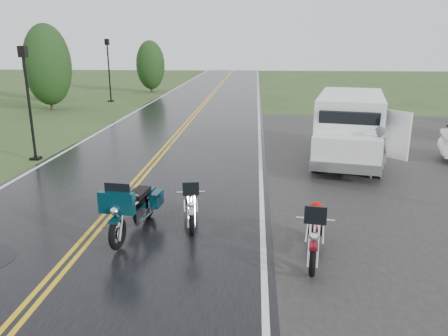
# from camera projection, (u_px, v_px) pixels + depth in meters

# --- Properties ---
(ground) EXTENTS (120.00, 120.00, 0.00)m
(ground) POSITION_uv_depth(u_px,v_px,m) (94.00, 232.00, 9.85)
(ground) COLOR #2D471E
(ground) RESTS_ON ground
(road) EXTENTS (8.00, 100.00, 0.04)m
(road) POSITION_uv_depth(u_px,v_px,m) (174.00, 138.00, 19.43)
(road) COLOR black
(road) RESTS_ON ground
(motorcycle_red) EXTENTS (1.12, 2.26, 1.28)m
(motorcycle_red) POSITION_uv_depth(u_px,v_px,m) (314.00, 246.00, 7.76)
(motorcycle_red) COLOR #620B12
(motorcycle_red) RESTS_ON ground
(motorcycle_teal) EXTENTS (1.13, 2.43, 1.38)m
(motorcycle_teal) POSITION_uv_depth(u_px,v_px,m) (117.00, 220.00, 8.77)
(motorcycle_teal) COLOR #052C37
(motorcycle_teal) RESTS_ON ground
(motorcycle_silver) EXTENTS (1.02, 2.05, 1.16)m
(motorcycle_silver) POSITION_uv_depth(u_px,v_px,m) (191.00, 212.00, 9.48)
(motorcycle_silver) COLOR #A1A4A9
(motorcycle_silver) RESTS_ON ground
(van_white) EXTENTS (3.58, 6.47, 2.40)m
(van_white) POSITION_uv_depth(u_px,v_px,m) (318.00, 137.00, 14.10)
(van_white) COLOR white
(van_white) RESTS_ON ground
(person_at_van) EXTENTS (0.62, 0.42, 1.67)m
(person_at_van) POSITION_uv_depth(u_px,v_px,m) (377.00, 154.00, 13.45)
(person_at_van) COLOR #56555B
(person_at_van) RESTS_ON ground
(lamp_post_near_left) EXTENTS (0.35, 0.35, 4.07)m
(lamp_post_near_left) POSITION_uv_depth(u_px,v_px,m) (29.00, 104.00, 15.44)
(lamp_post_near_left) COLOR black
(lamp_post_near_left) RESTS_ON ground
(lamp_post_far_left) EXTENTS (0.38, 0.38, 4.44)m
(lamp_post_far_left) POSITION_uv_depth(u_px,v_px,m) (109.00, 70.00, 31.17)
(lamp_post_far_left) COLOR black
(lamp_post_far_left) RESTS_ON ground
(tree_left_mid) EXTENTS (2.90, 2.90, 4.53)m
(tree_left_mid) POSITION_uv_depth(u_px,v_px,m) (48.00, 74.00, 27.18)
(tree_left_mid) COLOR #1E3D19
(tree_left_mid) RESTS_ON ground
(tree_left_far) EXTENTS (2.41, 2.41, 3.71)m
(tree_left_far) POSITION_uv_depth(u_px,v_px,m) (151.00, 70.00, 37.23)
(tree_left_far) COLOR #1E3D19
(tree_left_far) RESTS_ON ground
(pine_left_far) EXTENTS (2.48, 2.48, 5.17)m
(pine_left_far) POSITION_uv_depth(u_px,v_px,m) (41.00, 64.00, 32.74)
(pine_left_far) COLOR #1E3D19
(pine_left_far) RESTS_ON ground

